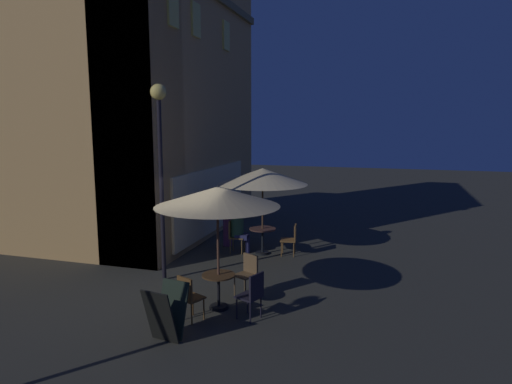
{
  "coord_description": "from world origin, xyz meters",
  "views": [
    {
      "loc": [
        -8.27,
        -4.25,
        3.75
      ],
      "look_at": [
        2.87,
        -0.91,
        1.94
      ],
      "focal_mm": 31.29,
      "sensor_mm": 36.0,
      "label": 1
    }
  ],
  "objects": [
    {
      "name": "ground_plane",
      "position": [
        0.0,
        0.0,
        0.0
      ],
      "size": [
        60.0,
        60.0,
        0.0
      ],
      "primitive_type": "plane",
      "color": "#33322A"
    },
    {
      "name": "cafe_chair_2",
      "position": [
        -0.52,
        -1.86,
        0.55
      ],
      "size": [
        0.54,
        0.54,
        0.93
      ],
      "rotation": [
        0.0,
        0.0,
        1.21
      ],
      "color": "black",
      "rests_on": "ground"
    },
    {
      "name": "patron_standing_1",
      "position": [
        4.25,
        0.42,
        0.9
      ],
      "size": [
        0.31,
        0.31,
        1.75
      ],
      "rotation": [
        0.0,
        0.0,
        2.17
      ],
      "color": "#61315E",
      "rests_on": "ground"
    },
    {
      "name": "patio_umbrella_0",
      "position": [
        3.71,
        -0.85,
        2.25
      ],
      "size": [
        2.54,
        2.54,
        2.49
      ],
      "color": "black",
      "rests_on": "ground"
    },
    {
      "name": "cafe_table_1",
      "position": [
        -0.22,
        -1.04,
        0.5
      ],
      "size": [
        0.68,
        0.68,
        0.72
      ],
      "color": "black",
      "rests_on": "ground"
    },
    {
      "name": "street_lamp_near_corner",
      "position": [
        0.99,
        0.84,
        3.39
      ],
      "size": [
        0.37,
        0.37,
        4.62
      ],
      "color": "black",
      "rests_on": "ground"
    },
    {
      "name": "patron_seated_0",
      "position": [
        3.64,
        -0.15,
        0.74
      ],
      "size": [
        0.41,
        0.56,
        1.3
      ],
      "rotation": [
        0.0,
        0.0,
        -1.46
      ],
      "color": "navy",
      "rests_on": "ground"
    },
    {
      "name": "cafe_chair_1",
      "position": [
        3.62,
        -0.01,
        0.56
      ],
      "size": [
        0.47,
        0.47,
        0.95
      ],
      "rotation": [
        0.0,
        0.0,
        -1.46
      ],
      "color": "brown",
      "rests_on": "ground"
    },
    {
      "name": "cafe_chair_3",
      "position": [
        0.57,
        -1.41,
        0.57
      ],
      "size": [
        0.53,
        0.53,
        0.92
      ],
      "rotation": [
        0.0,
        0.0,
        2.7
      ],
      "color": "brown",
      "rests_on": "ground"
    },
    {
      "name": "cafe_building",
      "position": [
        3.96,
        3.72,
        4.31
      ],
      "size": [
        8.07,
        8.13,
        8.64
      ],
      "color": "tan",
      "rests_on": "ground"
    },
    {
      "name": "cafe_chair_4",
      "position": [
        -0.96,
        -0.72,
        0.54
      ],
      "size": [
        0.51,
        0.51,
        0.9
      ],
      "rotation": [
        0.0,
        0.0,
        -0.4
      ],
      "color": "brown",
      "rests_on": "ground"
    },
    {
      "name": "patio_umbrella_1",
      "position": [
        -0.22,
        -1.04,
        2.31
      ],
      "size": [
        2.48,
        2.48,
        2.51
      ],
      "color": "black",
      "rests_on": "ground"
    },
    {
      "name": "cafe_chair_0",
      "position": [
        3.82,
        -1.68,
        0.53
      ],
      "size": [
        0.48,
        0.48,
        0.89
      ],
      "rotation": [
        0.0,
        0.0,
        1.7
      ],
      "color": "brown",
      "rests_on": "ground"
    },
    {
      "name": "cafe_table_0",
      "position": [
        3.71,
        -0.85,
        0.56
      ],
      "size": [
        0.76,
        0.76,
        0.75
      ],
      "color": "black",
      "rests_on": "ground"
    },
    {
      "name": "menu_sandwich_board",
      "position": [
        -1.74,
        -0.67,
        0.5
      ],
      "size": [
        0.74,
        0.65,
        0.98
      ],
      "rotation": [
        0.0,
        0.0,
        -0.15
      ],
      "color": "black",
      "rests_on": "ground"
    }
  ]
}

